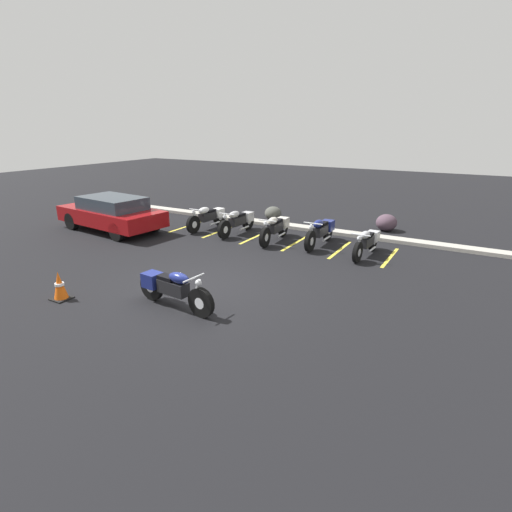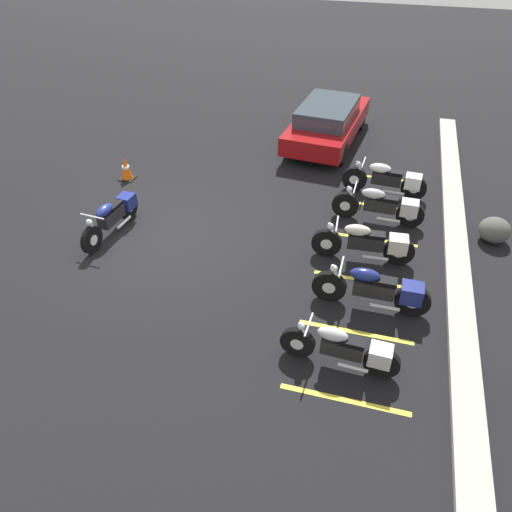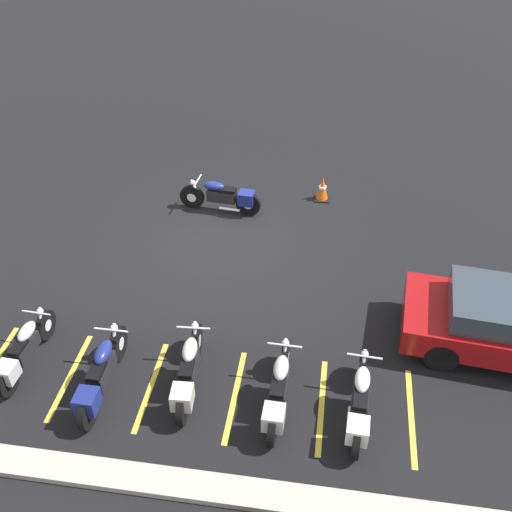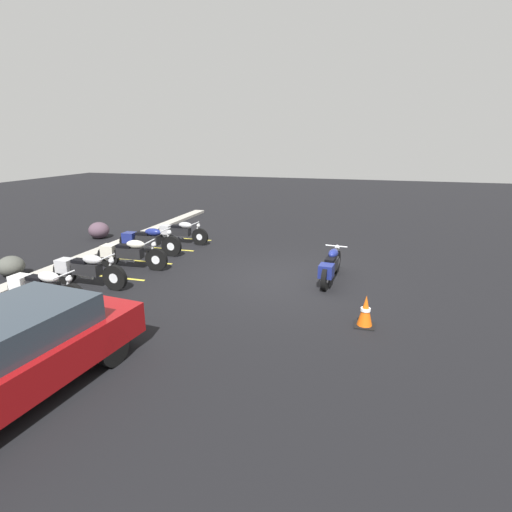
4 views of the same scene
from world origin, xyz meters
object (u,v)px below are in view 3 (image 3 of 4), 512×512
object	(u,v)px
motorcycle_navy_featured	(224,197)
parked_bike_4	(23,351)
parked_bike_2	(188,372)
traffic_cone	(322,189)
parked_bike_1	(279,390)
parked_bike_3	(100,375)
parked_bike_0	(360,402)

from	to	relation	value
motorcycle_navy_featured	parked_bike_4	bearing A→B (deg)	70.15
parked_bike_2	traffic_cone	size ratio (longest dim) A/B	3.34
motorcycle_navy_featured	parked_bike_2	bearing A→B (deg)	99.68
parked_bike_1	parked_bike_3	distance (m)	3.14
parked_bike_2	traffic_cone	xyz separation A→B (m)	(-1.99, -6.78, -0.15)
motorcycle_navy_featured	parked_bike_1	xyz separation A→B (m)	(-2.10, 6.01, 0.01)
parked_bike_0	parked_bike_3	size ratio (longest dim) A/B	0.97
parked_bike_0	parked_bike_4	size ratio (longest dim) A/B	1.07
motorcycle_navy_featured	parked_bike_3	distance (m)	6.21
parked_bike_2	parked_bike_3	bearing A→B (deg)	97.62
parked_bike_4	traffic_cone	size ratio (longest dim) A/B	3.10
parked_bike_0	parked_bike_4	world-z (taller)	parked_bike_0
motorcycle_navy_featured	parked_bike_3	bearing A→B (deg)	85.43
parked_bike_0	parked_bike_3	world-z (taller)	parked_bike_3
motorcycle_navy_featured	parked_bike_0	distance (m)	6.99
parked_bike_3	parked_bike_4	size ratio (longest dim) A/B	1.10
parked_bike_0	traffic_cone	distance (m)	7.10
traffic_cone	motorcycle_navy_featured	bearing A→B (deg)	21.40
parked_bike_1	traffic_cone	bearing A→B (deg)	-1.56
parked_bike_3	parked_bike_4	world-z (taller)	parked_bike_3
parked_bike_3	parked_bike_2	bearing A→B (deg)	-78.44
parked_bike_1	parked_bike_4	size ratio (longest dim) A/B	1.08
parked_bike_3	traffic_cone	world-z (taller)	parked_bike_3
parked_bike_4	traffic_cone	world-z (taller)	parked_bike_4
motorcycle_navy_featured	parked_bike_2	xyz separation A→B (m)	(-0.47, 5.82, 0.01)
motorcycle_navy_featured	parked_bike_0	world-z (taller)	parked_bike_0
parked_bike_0	traffic_cone	world-z (taller)	parked_bike_0
parked_bike_2	traffic_cone	world-z (taller)	parked_bike_2
traffic_cone	parked_bike_3	bearing A→B (deg)	63.74
parked_bike_0	parked_bike_1	bearing A→B (deg)	90.97
motorcycle_navy_featured	parked_bike_0	bearing A→B (deg)	124.93
motorcycle_navy_featured	traffic_cone	distance (m)	2.64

